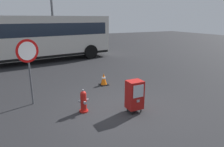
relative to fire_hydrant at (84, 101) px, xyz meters
The scene contains 8 objects.
ground_plane 1.22m from the fire_hydrant, 22.84° to the right, with size 60.00×60.00×0.00m, color #262628.
fire_hydrant is the anchor object (origin of this frame).
newspaper_box_primary 1.61m from the fire_hydrant, 26.30° to the right, with size 0.48×0.42×1.02m.
stop_sign 2.29m from the fire_hydrant, 135.46° to the left, with size 0.71×0.31×2.23m.
traffic_cone 2.70m from the fire_hydrant, 51.89° to the left, with size 0.36×0.36×0.53m.
bus_near 8.89m from the fire_hydrant, 93.29° to the left, with size 10.72×3.76×3.00m.
street_light_near_left 13.49m from the fire_hydrant, 82.52° to the left, with size 0.32×0.32×6.59m.
street_light_near_right 15.60m from the fire_hydrant, 81.85° to the left, with size 0.32×0.32×7.65m.
Camera 1 is at (-2.90, -5.14, 2.88)m, focal length 32.16 mm.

